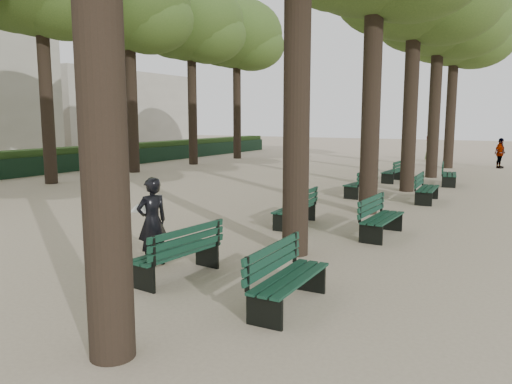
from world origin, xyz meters
The scene contains 21 objects.
ground centered at (0.00, 0.00, 0.00)m, with size 120.00×120.00×0.00m, color tan.
tree_central_4 centered at (1.50, 18.00, 7.65)m, with size 6.00×6.00×9.95m.
tree_central_5 centered at (1.50, 23.00, 7.65)m, with size 6.00×6.00×9.95m.
tree_far_3 centered at (-12.00, 13.00, 8.14)m, with size 6.00×6.00×10.45m.
tree_far_4 centered at (-12.00, 18.00, 8.14)m, with size 6.00×6.00×10.45m.
tree_far_5 centered at (-12.00, 23.00, 8.14)m, with size 6.00×6.00×10.45m.
bench_left_0 centered at (0.37, 0.64, 0.27)m, with size 0.75×1.85×0.92m.
bench_left_1 centered at (0.37, 5.46, 0.27)m, with size 0.65×1.82×0.92m.
bench_left_2 centered at (0.37, 10.92, 0.27)m, with size 0.76×1.85×0.92m.
bench_left_3 centered at (0.37, 15.47, 0.27)m, with size 0.65×1.82×0.92m.
bench_right_0 centered at (2.63, 0.34, 0.27)m, with size 0.60×1.81×0.92m.
bench_right_1 centered at (2.63, 5.31, 0.27)m, with size 0.63×1.82×0.92m.
bench_right_2 centered at (2.63, 10.80, 0.27)m, with size 0.65×1.82×0.92m.
bench_right_3 centered at (2.63, 15.50, 0.27)m, with size 0.81×1.86×0.92m.
man_with_map centered at (-0.48, 1.01, 0.83)m, with size 0.71×0.74×1.65m.
pedestrian_a centered at (-3.81, 26.05, 0.96)m, with size 0.93×0.38×1.92m, color #262628.
pedestrian_d centered at (-0.24, 27.18, 0.84)m, with size 0.82×0.33×1.67m, color #262628.
pedestrian_c centered at (3.97, 24.21, 0.82)m, with size 0.96×0.33×1.64m, color #262628.
fence centered at (-15.00, 11.00, 0.45)m, with size 0.08×42.00×0.90m, color black.
hedge centered at (-15.70, 11.00, 0.60)m, with size 1.20×42.00×1.20m, color #213F15.
building_far centered at (-33.00, 30.00, 3.50)m, with size 12.00×16.00×7.00m, color #B7B2A3.
Camera 1 is at (5.57, -5.91, 2.72)m, focal length 35.00 mm.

